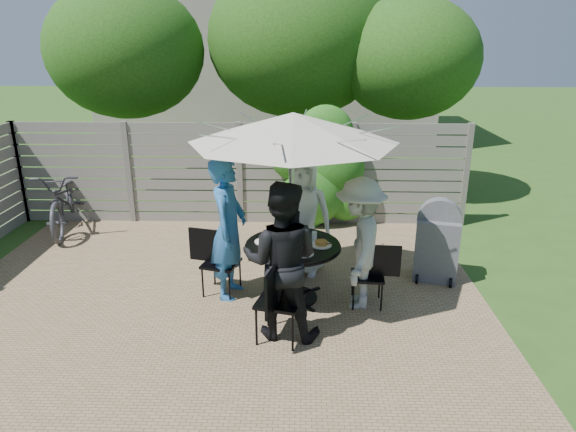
{
  "coord_description": "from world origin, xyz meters",
  "views": [
    {
      "loc": [
        1.11,
        -5.86,
        3.26
      ],
      "look_at": [
        0.94,
        0.31,
        1.08
      ],
      "focal_mm": 32.0,
      "sensor_mm": 36.0,
      "label": 1
    }
  ],
  "objects_px": {
    "plate_left": "(265,240)",
    "glass_right": "(314,237)",
    "chair_front": "(279,317)",
    "glass_front": "(298,247)",
    "chair_right": "(368,287)",
    "coffee_cup": "(303,234)",
    "person_right": "(359,244)",
    "person_back": "(302,215)",
    "person_left": "(228,229)",
    "bicycle": "(66,199)",
    "syrup_jug": "(289,236)",
    "chair_left": "(221,275)",
    "umbrella": "(293,128)",
    "plate_back": "(297,232)",
    "bbq_grill": "(437,243)",
    "glass_left": "(271,241)",
    "chair_back": "(303,251)",
    "person_front": "(281,261)",
    "plate_right": "(321,244)",
    "patio_table": "(293,261)",
    "plate_front": "(288,253)",
    "plate_extra": "(304,252)"
  },
  "relations": [
    {
      "from": "person_left",
      "to": "glass_left",
      "type": "distance_m",
      "value": 0.59
    },
    {
      "from": "person_back",
      "to": "person_right",
      "type": "height_order",
      "value": "person_back"
    },
    {
      "from": "person_left",
      "to": "coffee_cup",
      "type": "bearing_deg",
      "value": -76.69
    },
    {
      "from": "plate_left",
      "to": "plate_right",
      "type": "height_order",
      "value": "same"
    },
    {
      "from": "person_back",
      "to": "chair_right",
      "type": "height_order",
      "value": "person_back"
    },
    {
      "from": "chair_front",
      "to": "syrup_jug",
      "type": "distance_m",
      "value": 1.16
    },
    {
      "from": "person_front",
      "to": "plate_left",
      "type": "distance_m",
      "value": 0.91
    },
    {
      "from": "patio_table",
      "to": "bbq_grill",
      "type": "distance_m",
      "value": 2.09
    },
    {
      "from": "glass_front",
      "to": "glass_left",
      "type": "bearing_deg",
      "value": 149.39
    },
    {
      "from": "patio_table",
      "to": "coffee_cup",
      "type": "bearing_deg",
      "value": 57.94
    },
    {
      "from": "plate_right",
      "to": "chair_right",
      "type": "bearing_deg",
      "value": -7.52
    },
    {
      "from": "chair_front",
      "to": "glass_front",
      "type": "relative_size",
      "value": 7.09
    },
    {
      "from": "chair_back",
      "to": "syrup_jug",
      "type": "distance_m",
      "value": 1.09
    },
    {
      "from": "chair_right",
      "to": "plate_left",
      "type": "xyz_separation_m",
      "value": [
        -1.31,
        0.17,
        0.56
      ]
    },
    {
      "from": "person_front",
      "to": "coffee_cup",
      "type": "height_order",
      "value": "person_front"
    },
    {
      "from": "chair_back",
      "to": "plate_left",
      "type": "relative_size",
      "value": 3.5
    },
    {
      "from": "glass_right",
      "to": "bbq_grill",
      "type": "xyz_separation_m",
      "value": [
        1.71,
        0.59,
        -0.31
      ]
    },
    {
      "from": "person_left",
      "to": "glass_front",
      "type": "height_order",
      "value": "person_left"
    },
    {
      "from": "person_right",
      "to": "plate_left",
      "type": "bearing_deg",
      "value": -90.0
    },
    {
      "from": "person_front",
      "to": "plate_right",
      "type": "relative_size",
      "value": 7.04
    },
    {
      "from": "chair_front",
      "to": "plate_right",
      "type": "relative_size",
      "value": 3.82
    },
    {
      "from": "person_left",
      "to": "plate_back",
      "type": "height_order",
      "value": "person_left"
    },
    {
      "from": "coffee_cup",
      "to": "bicycle",
      "type": "distance_m",
      "value": 4.76
    },
    {
      "from": "person_back",
      "to": "chair_back",
      "type": "bearing_deg",
      "value": 90.48
    },
    {
      "from": "umbrella",
      "to": "person_front",
      "type": "bearing_deg",
      "value": -97.61
    },
    {
      "from": "umbrella",
      "to": "plate_extra",
      "type": "bearing_deg",
      "value": -66.65
    },
    {
      "from": "chair_left",
      "to": "person_left",
      "type": "distance_m",
      "value": 0.67
    },
    {
      "from": "syrup_jug",
      "to": "chair_left",
      "type": "bearing_deg",
      "value": 175.43
    },
    {
      "from": "coffee_cup",
      "to": "person_right",
      "type": "bearing_deg",
      "value": -24.39
    },
    {
      "from": "glass_front",
      "to": "bicycle",
      "type": "height_order",
      "value": "bicycle"
    },
    {
      "from": "chair_left",
      "to": "patio_table",
      "type": "bearing_deg",
      "value": 6.74
    },
    {
      "from": "umbrella",
      "to": "plate_right",
      "type": "height_order",
      "value": "umbrella"
    },
    {
      "from": "patio_table",
      "to": "bbq_grill",
      "type": "height_order",
      "value": "bbq_grill"
    },
    {
      "from": "person_front",
      "to": "chair_front",
      "type": "bearing_deg",
      "value": 89.18
    },
    {
      "from": "plate_back",
      "to": "bbq_grill",
      "type": "relative_size",
      "value": 0.22
    },
    {
      "from": "person_back",
      "to": "person_right",
      "type": "relative_size",
      "value": 1.05
    },
    {
      "from": "patio_table",
      "to": "person_front",
      "type": "xyz_separation_m",
      "value": [
        -0.11,
        -0.82,
        0.37
      ]
    },
    {
      "from": "umbrella",
      "to": "chair_left",
      "type": "bearing_deg",
      "value": 172.28
    },
    {
      "from": "plate_front",
      "to": "plate_extra",
      "type": "bearing_deg",
      "value": 10.82
    },
    {
      "from": "chair_left",
      "to": "chair_back",
      "type": "bearing_deg",
      "value": 51.83
    },
    {
      "from": "coffee_cup",
      "to": "plate_right",
      "type": "bearing_deg",
      "value": -47.85
    },
    {
      "from": "person_left",
      "to": "bicycle",
      "type": "bearing_deg",
      "value": 61.01
    },
    {
      "from": "plate_left",
      "to": "glass_right",
      "type": "height_order",
      "value": "glass_right"
    },
    {
      "from": "umbrella",
      "to": "patio_table",
      "type": "bearing_deg",
      "value": 153.43
    },
    {
      "from": "umbrella",
      "to": "bicycle",
      "type": "bearing_deg",
      "value": 148.27
    },
    {
      "from": "plate_left",
      "to": "coffee_cup",
      "type": "bearing_deg",
      "value": 17.95
    },
    {
      "from": "person_left",
      "to": "plate_right",
      "type": "relative_size",
      "value": 7.17
    },
    {
      "from": "patio_table",
      "to": "umbrella",
      "type": "height_order",
      "value": "umbrella"
    },
    {
      "from": "chair_left",
      "to": "plate_right",
      "type": "relative_size",
      "value": 3.47
    },
    {
      "from": "plate_right",
      "to": "bbq_grill",
      "type": "distance_m",
      "value": 1.8
    }
  ]
}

